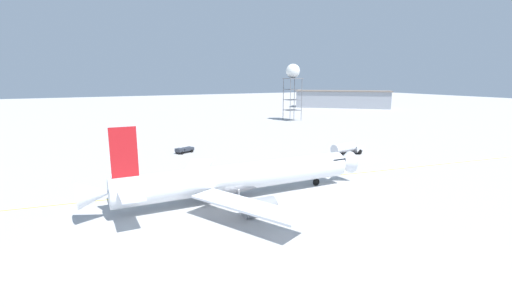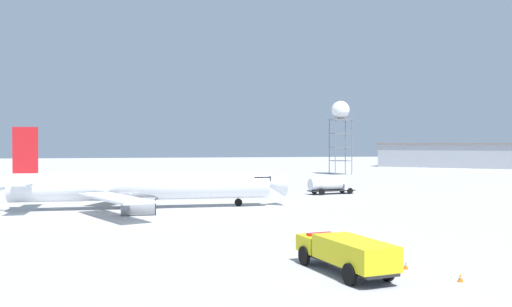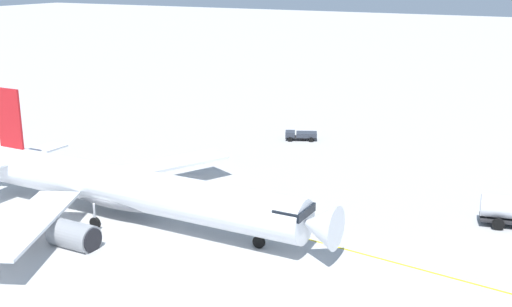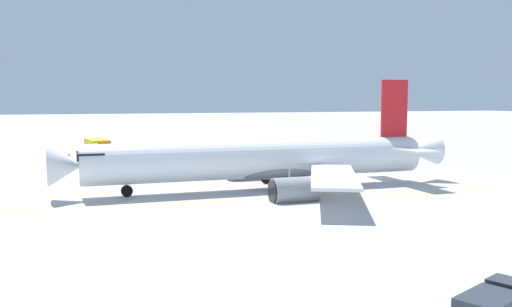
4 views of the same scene
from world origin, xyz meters
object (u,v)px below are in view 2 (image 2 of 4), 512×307
object	(u,v)px
fire_tender_truck	(346,252)
safety_cone_near	(406,265)
radar_tower	(341,114)
safety_cone_mid	(460,278)
airliner_main	(140,188)
baggage_truck_truck	(152,185)
fuel_tanker_truck	(330,185)

from	to	relation	value
fire_tender_truck	safety_cone_near	world-z (taller)	fire_tender_truck
radar_tower	safety_cone_mid	xyz separation A→B (m)	(-121.89, 38.31, -17.80)
airliner_main	safety_cone_near	xyz separation A→B (m)	(-41.42, -18.63, -2.60)
baggage_truck_truck	radar_tower	size ratio (longest dim) A/B	0.21
baggage_truck_truck	fuel_tanker_truck	bearing A→B (deg)	124.43
safety_cone_near	safety_cone_mid	world-z (taller)	same
fire_tender_truck	safety_cone_mid	size ratio (longest dim) A/B	17.43
safety_cone_near	safety_cone_mid	size ratio (longest dim) A/B	1.00
baggage_truck_truck	safety_cone_near	world-z (taller)	baggage_truck_truck
airliner_main	radar_tower	world-z (taller)	radar_tower
fire_tender_truck	radar_tower	distance (m)	127.56
baggage_truck_truck	safety_cone_near	xyz separation A→B (m)	(-75.78, -16.30, -0.44)
fire_tender_truck	fuel_tanker_truck	bearing A→B (deg)	-29.06
airliner_main	fire_tender_truck	world-z (taller)	airliner_main
airliner_main	safety_cone_mid	world-z (taller)	airliner_main
airliner_main	safety_cone_near	distance (m)	45.49
safety_cone_mid	fuel_tanker_truck	bearing A→B (deg)	-12.07
fuel_tanker_truck	radar_tower	size ratio (longest dim) A/B	0.41
fire_tender_truck	safety_cone_near	xyz separation A→B (m)	(0.41, -4.70, -1.25)
airliner_main	baggage_truck_truck	bearing A→B (deg)	86.52
safety_cone_near	fire_tender_truck	bearing A→B (deg)	95.02
safety_cone_near	safety_cone_mid	distance (m)	4.37
airliner_main	fire_tender_truck	distance (m)	44.11
fire_tender_truck	safety_cone_mid	distance (m)	7.48
fire_tender_truck	safety_cone_near	size ratio (longest dim) A/B	17.43
airliner_main	radar_tower	distance (m)	97.58
airliner_main	fuel_tanker_truck	size ratio (longest dim) A/B	4.58
fuel_tanker_truck	airliner_main	bearing A→B (deg)	-166.68
fuel_tanker_truck	fire_tender_truck	xyz separation A→B (m)	(-57.13, 19.43, -0.03)
fire_tender_truck	radar_tower	world-z (taller)	radar_tower
safety_cone_near	safety_cone_mid	xyz separation A→B (m)	(-4.00, -1.75, 0.00)
baggage_truck_truck	safety_cone_mid	bearing A→B (deg)	78.74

